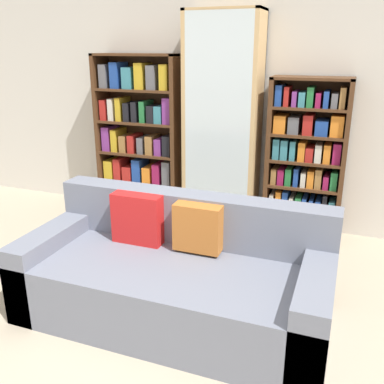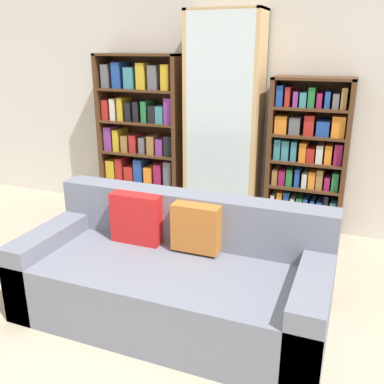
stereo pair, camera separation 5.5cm
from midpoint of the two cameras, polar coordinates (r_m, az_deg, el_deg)
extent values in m
plane|color=tan|center=(2.63, -10.71, -23.17)|extent=(16.00, 16.00, 0.00)
cube|color=beige|center=(4.32, 5.99, 13.45)|extent=(7.00, 0.06, 2.70)
cube|color=slate|center=(2.93, -3.08, -12.96)|extent=(2.01, 0.91, 0.42)
cube|color=slate|center=(3.04, -0.52, -3.42)|extent=(2.01, 0.20, 0.36)
cube|color=slate|center=(3.32, -17.75, -8.58)|extent=(0.20, 0.91, 0.54)
cube|color=slate|center=(2.71, 15.41, -15.01)|extent=(0.20, 0.91, 0.54)
cube|color=red|center=(3.05, -7.82, -3.56)|extent=(0.36, 0.12, 0.36)
cube|color=#B76628|center=(2.87, 0.21, -4.80)|extent=(0.32, 0.12, 0.32)
cube|color=#4C2D19|center=(4.78, -11.94, 7.50)|extent=(0.04, 0.32, 1.68)
cube|color=#4C2D19|center=(4.38, -2.26, 6.89)|extent=(0.04, 0.32, 1.68)
cube|color=#4C2D19|center=(4.47, -7.76, 17.71)|extent=(0.90, 0.32, 0.02)
cube|color=#4C2D19|center=(4.80, -6.90, -2.52)|extent=(0.90, 0.32, 0.02)
cube|color=#4C2D19|center=(4.70, -6.43, 7.60)|extent=(0.90, 0.01, 1.68)
cube|color=#4C2D19|center=(4.68, -7.06, 1.34)|extent=(0.82, 0.32, 0.02)
cube|color=#4C2D19|center=(4.60, -7.22, 5.24)|extent=(0.82, 0.32, 0.02)
cube|color=#4C2D19|center=(4.53, -7.39, 9.26)|extent=(0.82, 0.32, 0.02)
cube|color=#4C2D19|center=(4.49, -7.57, 13.38)|extent=(0.82, 0.32, 0.02)
cube|color=beige|center=(4.91, -10.74, -0.54)|extent=(0.07, 0.24, 0.24)
cube|color=olive|center=(4.88, -9.94, -0.93)|extent=(0.06, 0.24, 0.19)
cube|color=gold|center=(4.83, -9.17, -0.70)|extent=(0.06, 0.24, 0.25)
cube|color=gold|center=(4.80, -8.28, -0.91)|extent=(0.06, 0.24, 0.24)
cube|color=#237038|center=(4.76, -7.41, -1.10)|extent=(0.07, 0.24, 0.23)
cube|color=#1E4293|center=(4.73, -6.59, -1.18)|extent=(0.06, 0.24, 0.23)
cube|color=#237038|center=(4.69, -5.66, -1.38)|extent=(0.05, 0.24, 0.22)
cube|color=#8E1947|center=(4.65, -4.80, -1.25)|extent=(0.06, 0.24, 0.26)
cube|color=orange|center=(4.63, -3.96, -1.46)|extent=(0.05, 0.24, 0.25)
cube|color=#5B5B60|center=(4.60, -3.02, -1.82)|extent=(0.05, 0.24, 0.21)
cube|color=gold|center=(4.81, -10.78, 3.10)|extent=(0.10, 0.24, 0.22)
cube|color=#AD231E|center=(4.75, -9.67, 3.15)|extent=(0.08, 0.24, 0.24)
cube|color=#AD231E|center=(4.70, -8.43, 2.57)|extent=(0.10, 0.24, 0.17)
cube|color=#1E4293|center=(4.64, -7.21, 2.97)|extent=(0.09, 0.24, 0.26)
cube|color=orange|center=(4.60, -5.91, 2.40)|extent=(0.09, 0.24, 0.18)
cube|color=#8E1947|center=(4.54, -4.64, 2.53)|extent=(0.08, 0.24, 0.23)
cube|color=#5B5B60|center=(4.49, -3.31, 2.62)|extent=(0.09, 0.24, 0.27)
cube|color=#7A3384|center=(4.73, -11.12, 7.12)|extent=(0.09, 0.24, 0.25)
cube|color=gold|center=(4.68, -10.07, 6.94)|extent=(0.06, 0.24, 0.23)
cube|color=olive|center=(4.64, -8.99, 6.52)|extent=(0.07, 0.24, 0.17)
cube|color=#AD231E|center=(4.59, -7.93, 6.51)|extent=(0.07, 0.24, 0.18)
cube|color=#5B5B60|center=(4.54, -6.72, 6.33)|extent=(0.06, 0.24, 0.17)
cube|color=olive|center=(4.50, -5.58, 6.39)|extent=(0.07, 0.24, 0.19)
cube|color=#7A3384|center=(4.46, -4.42, 6.16)|extent=(0.07, 0.24, 0.17)
cube|color=black|center=(4.41, -3.27, 6.31)|extent=(0.08, 0.24, 0.21)
cube|color=#AD231E|center=(4.68, -11.47, 10.79)|extent=(0.07, 0.24, 0.21)
cube|color=beige|center=(4.64, -10.50, 10.86)|extent=(0.05, 0.24, 0.22)
cube|color=gold|center=(4.59, -9.54, 10.91)|extent=(0.06, 0.24, 0.23)
cube|color=black|center=(4.55, -8.51, 10.60)|extent=(0.06, 0.24, 0.19)
cube|color=black|center=(4.51, -7.50, 10.66)|extent=(0.06, 0.24, 0.20)
cube|color=#237038|center=(4.46, -6.45, 10.68)|extent=(0.05, 0.24, 0.21)
cube|color=black|center=(4.43, -5.39, 10.39)|extent=(0.07, 0.24, 0.17)
cube|color=teal|center=(4.39, -4.40, 10.34)|extent=(0.08, 0.24, 0.17)
cube|color=#7A3384|center=(4.35, -3.27, 10.83)|extent=(0.08, 0.24, 0.25)
cube|color=#5B5B60|center=(4.64, -11.49, 14.94)|extent=(0.08, 0.24, 0.23)
cube|color=#1E4293|center=(4.57, -10.06, 15.10)|extent=(0.09, 0.24, 0.25)
cube|color=teal|center=(4.50, -8.45, 14.84)|extent=(0.10, 0.24, 0.21)
cube|color=gold|center=(4.44, -6.88, 15.13)|extent=(0.09, 0.24, 0.25)
cube|color=#5B5B60|center=(4.38, -5.34, 15.00)|extent=(0.09, 0.24, 0.23)
cube|color=gold|center=(4.33, -3.65, 15.06)|extent=(0.08, 0.24, 0.24)
cube|color=tan|center=(4.28, -0.65, 9.23)|extent=(0.04, 0.36, 2.07)
cube|color=tan|center=(4.08, 8.21, 8.59)|extent=(0.04, 0.36, 2.07)
cube|color=tan|center=(4.12, 4.00, 23.11)|extent=(0.71, 0.36, 0.02)
cube|color=tan|center=(4.46, 3.41, -4.12)|extent=(0.71, 0.36, 0.02)
cube|color=tan|center=(4.33, 4.37, 9.31)|extent=(0.71, 0.01, 2.07)
cube|color=silver|center=(4.00, 2.93, 8.55)|extent=(0.63, 0.01, 2.05)
cube|color=tan|center=(4.33, 3.50, 0.14)|extent=(0.63, 0.32, 0.02)
cube|color=tan|center=(4.24, 3.59, 4.45)|extent=(0.63, 0.32, 0.02)
cube|color=tan|center=(4.17, 3.68, 8.95)|extent=(0.63, 0.32, 0.02)
cube|color=tan|center=(4.12, 3.78, 13.56)|extent=(0.63, 0.32, 0.02)
cube|color=tan|center=(4.11, 3.89, 18.25)|extent=(0.63, 0.32, 0.02)
cylinder|color=silver|center=(4.51, 0.43, -3.12)|extent=(0.01, 0.01, 0.08)
cone|color=silver|center=(4.47, 0.43, -2.09)|extent=(0.07, 0.07, 0.10)
cylinder|color=silver|center=(4.49, 1.69, -3.19)|extent=(0.01, 0.01, 0.08)
cone|color=silver|center=(4.46, 1.71, -2.15)|extent=(0.07, 0.07, 0.10)
cylinder|color=silver|center=(4.45, 2.81, -3.44)|extent=(0.01, 0.01, 0.08)
cone|color=silver|center=(4.42, 2.83, -2.39)|extent=(0.07, 0.07, 0.10)
cylinder|color=silver|center=(4.43, 4.05, -3.56)|extent=(0.01, 0.01, 0.08)
cone|color=silver|center=(4.40, 4.08, -2.51)|extent=(0.07, 0.07, 0.10)
cylinder|color=silver|center=(4.41, 5.28, -3.71)|extent=(0.01, 0.01, 0.08)
cone|color=silver|center=(4.38, 5.32, -2.65)|extent=(0.07, 0.07, 0.10)
cylinder|color=silver|center=(4.37, 6.45, -3.96)|extent=(0.01, 0.01, 0.08)
cone|color=silver|center=(4.34, 6.49, -2.90)|extent=(0.07, 0.07, 0.10)
cylinder|color=silver|center=(4.40, 0.49, 1.11)|extent=(0.01, 0.01, 0.07)
cone|color=silver|center=(4.38, 0.50, 2.09)|extent=(0.07, 0.07, 0.09)
cylinder|color=silver|center=(4.37, 1.69, 0.96)|extent=(0.01, 0.01, 0.07)
cone|color=silver|center=(4.34, 1.70, 1.95)|extent=(0.07, 0.07, 0.09)
cylinder|color=silver|center=(4.32, 2.84, 0.75)|extent=(0.01, 0.01, 0.07)
cone|color=silver|center=(4.30, 2.85, 1.75)|extent=(0.07, 0.07, 0.09)
cylinder|color=silver|center=(4.30, 4.10, 0.63)|extent=(0.01, 0.01, 0.07)
cone|color=silver|center=(4.27, 4.12, 1.63)|extent=(0.07, 0.07, 0.09)
cylinder|color=silver|center=(4.29, 5.42, 0.55)|extent=(0.01, 0.01, 0.07)
cone|color=silver|center=(4.27, 5.45, 1.55)|extent=(0.07, 0.07, 0.09)
cylinder|color=silver|center=(4.25, 6.62, 0.33)|extent=(0.01, 0.01, 0.07)
cone|color=silver|center=(4.22, 6.66, 1.34)|extent=(0.07, 0.07, 0.09)
cylinder|color=silver|center=(4.28, 0.38, 5.35)|extent=(0.01, 0.01, 0.08)
cone|color=silver|center=(4.26, 0.39, 6.49)|extent=(0.07, 0.07, 0.10)
cylinder|color=silver|center=(4.29, 1.79, 5.35)|extent=(0.01, 0.01, 0.08)
cone|color=silver|center=(4.27, 1.80, 6.49)|extent=(0.07, 0.07, 0.10)
cylinder|color=silver|center=(4.23, 2.90, 5.14)|extent=(0.01, 0.01, 0.08)
cone|color=silver|center=(4.21, 2.92, 6.29)|extent=(0.07, 0.07, 0.10)
cylinder|color=silver|center=(4.23, 4.30, 5.12)|extent=(0.01, 0.01, 0.08)
cone|color=silver|center=(4.21, 4.33, 6.27)|extent=(0.07, 0.07, 0.10)
cylinder|color=silver|center=(4.18, 5.50, 4.93)|extent=(0.01, 0.01, 0.08)
cone|color=silver|center=(4.16, 5.54, 6.09)|extent=(0.07, 0.07, 0.10)
cylinder|color=silver|center=(4.16, 6.82, 4.81)|extent=(0.01, 0.01, 0.08)
cone|color=silver|center=(4.14, 6.86, 5.98)|extent=(0.07, 0.07, 0.10)
cylinder|color=silver|center=(4.23, 0.58, 9.80)|extent=(0.01, 0.01, 0.07)
cone|color=silver|center=(4.22, 0.59, 10.90)|extent=(0.08, 0.08, 0.09)
cylinder|color=silver|center=(4.19, 2.12, 9.71)|extent=(0.01, 0.01, 0.07)
cone|color=silver|center=(4.18, 2.14, 10.82)|extent=(0.08, 0.08, 0.09)
cylinder|color=silver|center=(4.15, 3.67, 9.60)|extent=(0.01, 0.01, 0.07)
cone|color=silver|center=(4.14, 3.69, 10.72)|extent=(0.08, 0.08, 0.09)
cylinder|color=silver|center=(4.14, 5.33, 9.53)|extent=(0.01, 0.01, 0.07)
cone|color=silver|center=(4.13, 5.36, 10.65)|extent=(0.08, 0.08, 0.09)
cylinder|color=silver|center=(4.09, 6.84, 9.35)|extent=(0.01, 0.01, 0.07)
cone|color=silver|center=(4.07, 6.88, 10.49)|extent=(0.08, 0.08, 0.09)
cylinder|color=silver|center=(4.20, 0.51, 14.31)|extent=(0.01, 0.01, 0.07)
cone|color=silver|center=(4.19, 0.51, 15.31)|extent=(0.07, 0.07, 0.08)
cylinder|color=silver|center=(4.17, 1.85, 14.28)|extent=(0.01, 0.01, 0.07)
cone|color=silver|center=(4.17, 1.86, 15.28)|extent=(0.07, 0.07, 0.08)
cylinder|color=silver|center=(4.15, 3.18, 14.23)|extent=(0.01, 0.01, 0.07)
cone|color=silver|center=(4.14, 3.20, 15.23)|extent=(0.07, 0.07, 0.08)
cylinder|color=silver|center=(4.12, 4.52, 14.17)|extent=(0.01, 0.01, 0.07)
cone|color=silver|center=(4.11, 4.55, 15.18)|extent=(0.07, 0.07, 0.08)
cylinder|color=silver|center=(4.09, 5.85, 14.09)|extent=(0.01, 0.01, 0.07)
cone|color=silver|center=(4.08, 5.89, 15.11)|extent=(0.07, 0.07, 0.08)
cylinder|color=silver|center=(4.07, 7.24, 14.02)|extent=(0.01, 0.01, 0.07)
cone|color=silver|center=(4.06, 7.29, 15.05)|extent=(0.07, 0.07, 0.08)
cylinder|color=silver|center=(4.18, 0.66, 18.98)|extent=(0.01, 0.01, 0.08)
cone|color=silver|center=(4.18, 0.66, 20.13)|extent=(0.08, 0.08, 0.09)
cylinder|color=silver|center=(4.16, 2.33, 18.97)|extent=(0.01, 0.01, 0.08)
cone|color=silver|center=(4.16, 2.35, 20.12)|extent=(0.08, 0.08, 0.09)
cylinder|color=silver|center=(4.13, 3.99, 18.94)|extent=(0.01, 0.01, 0.08)
cone|color=silver|center=(4.13, 4.01, 20.10)|extent=(0.08, 0.08, 0.09)
cylinder|color=silver|center=(4.08, 5.60, 18.90)|extent=(0.01, 0.01, 0.08)
cone|color=silver|center=(4.08, 5.64, 20.08)|extent=(0.08, 0.08, 0.09)
cylinder|color=silver|center=(4.05, 7.27, 18.85)|extent=(0.01, 0.01, 0.08)
cone|color=silver|center=(4.05, 7.33, 20.03)|extent=(0.08, 0.08, 0.09)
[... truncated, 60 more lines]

